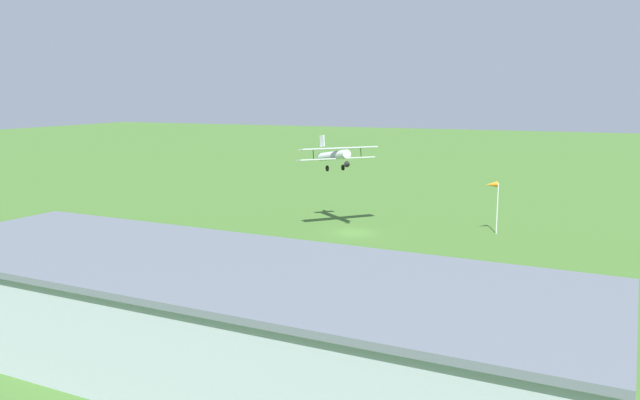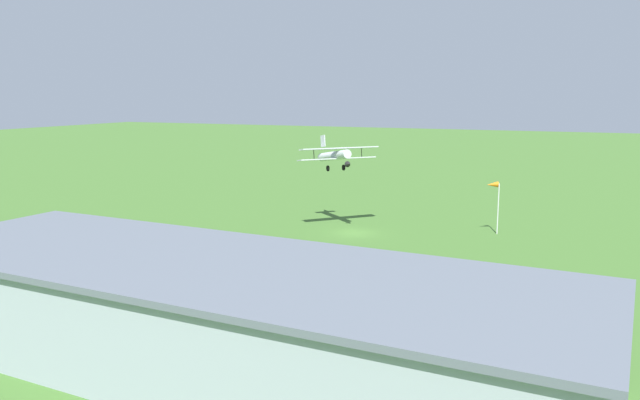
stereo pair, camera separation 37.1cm
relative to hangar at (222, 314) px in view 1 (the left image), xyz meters
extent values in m
plane|color=#3D6628|center=(5.01, -34.10, -2.91)|extent=(400.00, 400.00, 0.00)
cube|color=#99A3AD|center=(0.00, 0.02, -0.18)|extent=(40.30, 14.95, 5.46)
cube|color=slate|center=(0.00, 0.02, 2.72)|extent=(40.93, 15.59, 0.35)
cube|color=#384251|center=(-0.37, -6.35, -0.67)|extent=(9.99, 0.75, 4.48)
cylinder|color=silver|center=(8.27, -36.37, 5.03)|extent=(5.77, 5.46, 1.92)
cone|color=black|center=(5.50, -33.79, 4.49)|extent=(1.03, 1.02, 0.75)
cube|color=silver|center=(7.68, -35.82, 4.78)|extent=(7.02, 7.41, 0.30)
cube|color=silver|center=(7.25, -35.42, 5.96)|extent=(7.02, 7.41, 0.30)
cube|color=silver|center=(10.47, -38.41, 6.45)|extent=(1.00, 0.94, 1.44)
cube|color=silver|center=(10.57, -38.51, 5.48)|extent=(2.43, 2.52, 0.21)
cylinder|color=black|center=(8.54, -35.32, 3.73)|extent=(0.56, 0.54, 0.64)
cylinder|color=black|center=(7.25, -36.71, 3.73)|extent=(0.56, 0.54, 0.64)
cylinder|color=#332D28|center=(9.41, -33.53, 5.37)|extent=(0.24, 0.23, 1.25)
cylinder|color=#332D28|center=(5.52, -37.71, 5.37)|extent=(0.24, 0.23, 1.25)
cube|color=gold|center=(19.29, -14.45, -2.24)|extent=(1.81, 4.22, 0.70)
cube|color=#2D3842|center=(19.29, -14.45, -1.62)|extent=(1.54, 2.38, 0.55)
cylinder|color=black|center=(18.51, -13.00, -2.59)|extent=(0.24, 0.65, 0.64)
cylinder|color=black|center=(20.16, -13.06, -2.59)|extent=(0.24, 0.65, 0.64)
cylinder|color=black|center=(18.41, -15.83, -2.59)|extent=(0.24, 0.65, 0.64)
cylinder|color=black|center=(20.06, -15.89, -2.59)|extent=(0.24, 0.65, 0.64)
cube|color=#23389E|center=(25.57, -14.54, -2.21)|extent=(2.53, 4.71, 0.77)
cube|color=#2D3842|center=(25.57, -14.54, -1.55)|extent=(2.00, 2.73, 0.56)
cylinder|color=black|center=(24.90, -12.90, -2.59)|extent=(0.32, 0.67, 0.64)
cylinder|color=black|center=(26.72, -13.19, -2.59)|extent=(0.32, 0.67, 0.64)
cylinder|color=black|center=(24.41, -15.90, -2.59)|extent=(0.32, 0.67, 0.64)
cylinder|color=black|center=(26.24, -16.19, -2.59)|extent=(0.32, 0.67, 0.64)
cube|color=red|center=(31.67, -13.94, -2.25)|extent=(1.90, 4.38, 0.68)
cube|color=#2D3842|center=(31.67, -13.94, -1.66)|extent=(1.59, 2.48, 0.51)
cylinder|color=black|center=(30.91, -12.44, -2.59)|extent=(0.25, 0.65, 0.64)
cylinder|color=black|center=(30.76, -15.35, -2.59)|extent=(0.25, 0.65, 0.64)
cylinder|color=black|center=(32.42, -15.44, -2.59)|extent=(0.25, 0.65, 0.64)
cylinder|color=navy|center=(-17.73, -16.50, -2.50)|extent=(0.35, 0.35, 0.83)
cylinder|color=orange|center=(-17.73, -16.50, -1.79)|extent=(0.42, 0.42, 0.59)
sphere|color=#9E704C|center=(-17.73, -16.50, -1.38)|extent=(0.22, 0.22, 0.22)
cylinder|color=#33723F|center=(15.68, -16.56, -2.47)|extent=(0.44, 0.44, 0.88)
cylinder|color=navy|center=(15.68, -16.56, -1.72)|extent=(0.52, 0.52, 0.62)
sphere|color=#9E704C|center=(15.68, -16.56, -1.29)|extent=(0.24, 0.24, 0.24)
cylinder|color=#33723F|center=(-12.32, -18.32, -2.47)|extent=(0.45, 0.45, 0.89)
cylinder|color=#72338C|center=(-12.32, -18.32, -1.71)|extent=(0.53, 0.53, 0.63)
sphere|color=#9E704C|center=(-12.32, -18.32, -1.27)|extent=(0.24, 0.24, 0.24)
cylinder|color=#72338C|center=(19.79, -17.62, -2.46)|extent=(0.45, 0.45, 0.90)
cylinder|color=beige|center=(19.79, -17.62, -1.69)|extent=(0.53, 0.53, 0.64)
sphere|color=beige|center=(19.79, -17.62, -1.25)|extent=(0.24, 0.24, 0.24)
cylinder|color=silver|center=(-9.09, -39.76, -0.22)|extent=(0.12, 0.12, 5.39)
cone|color=orange|center=(-8.39, -39.76, 2.33)|extent=(1.38, 1.30, 0.60)
camera|label=1|loc=(-18.00, 28.22, 11.86)|focal=35.67mm
camera|label=2|loc=(-18.34, 28.07, 11.86)|focal=35.67mm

